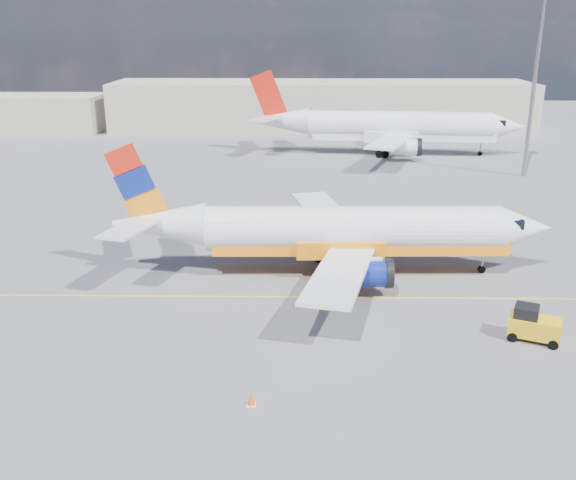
{
  "coord_description": "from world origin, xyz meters",
  "views": [
    {
      "loc": [
        1.3,
        -35.83,
        17.01
      ],
      "look_at": [
        0.6,
        4.41,
        3.5
      ],
      "focal_mm": 40.0,
      "sensor_mm": 36.0,
      "label": 1
    }
  ],
  "objects_px": {
    "main_jet": "(339,231)",
    "gse_tug": "(533,324)",
    "second_jet": "(390,127)",
    "traffic_cone": "(251,400)"
  },
  "relations": [
    {
      "from": "main_jet",
      "to": "gse_tug",
      "type": "distance_m",
      "value": 14.77
    },
    {
      "from": "main_jet",
      "to": "gse_tug",
      "type": "height_order",
      "value": "main_jet"
    },
    {
      "from": "second_jet",
      "to": "traffic_cone",
      "type": "distance_m",
      "value": 64.07
    },
    {
      "from": "main_jet",
      "to": "second_jet",
      "type": "bearing_deg",
      "value": 76.77
    },
    {
      "from": "second_jet",
      "to": "traffic_cone",
      "type": "bearing_deg",
      "value": -98.86
    },
    {
      "from": "gse_tug",
      "to": "traffic_cone",
      "type": "bearing_deg",
      "value": -131.97
    },
    {
      "from": "main_jet",
      "to": "traffic_cone",
      "type": "height_order",
      "value": "main_jet"
    },
    {
      "from": "traffic_cone",
      "to": "main_jet",
      "type": "bearing_deg",
      "value": 73.58
    },
    {
      "from": "main_jet",
      "to": "gse_tug",
      "type": "xyz_separation_m",
      "value": [
        10.48,
        -10.17,
        -2.23
      ]
    },
    {
      "from": "main_jet",
      "to": "traffic_cone",
      "type": "relative_size",
      "value": 51.54
    }
  ]
}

